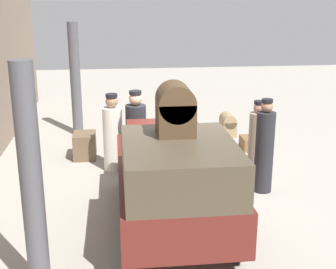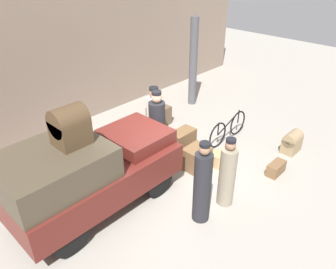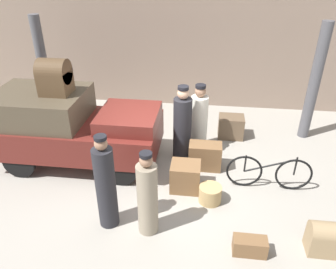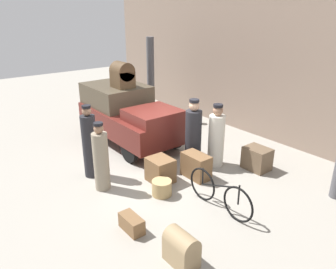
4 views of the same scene
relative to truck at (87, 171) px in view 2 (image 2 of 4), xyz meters
name	(u,v)px [view 2 (image 2 of 4)]	position (x,y,z in m)	size (l,w,h in m)	color
ground_plane	(168,173)	(2.03, -0.37, -0.94)	(30.00, 30.00, 0.00)	gray
station_building_facade	(67,53)	(2.03, 3.70, 1.31)	(16.00, 0.15, 4.50)	gray
canopy_pillar_right	(193,62)	(5.67, 1.92, 0.57)	(0.28, 0.28, 3.02)	#4C4C51
truck	(87,171)	(0.00, 0.00, 0.00)	(3.66, 1.74, 1.71)	black
bicycle	(228,129)	(4.38, -0.51, -0.56)	(1.75, 0.04, 0.80)	black
wicker_basket	(220,159)	(3.19, -1.10, -0.76)	(0.45, 0.45, 0.35)	tan
conductor_in_dark_uniform	(227,175)	(2.10, -2.01, -0.19)	(0.36, 0.36, 1.63)	gray
porter_with_bicycle	(154,118)	(2.85, 0.95, -0.17)	(0.42, 0.42, 1.69)	silver
porter_lifting_near_truck	(202,186)	(1.36, -1.93, -0.09)	(0.36, 0.36, 1.84)	#232328
porter_standing_middle	(157,126)	(2.48, 0.47, -0.11)	(0.43, 0.43, 1.82)	#232328
suitcase_black_upright	(276,168)	(3.85, -2.33, -0.78)	(0.55, 0.27, 0.31)	brown
trunk_umber_medium	(292,142)	(5.08, -2.14, -0.63)	(0.57, 0.37, 0.60)	#937A56
trunk_wicker_pale	(159,116)	(3.70, 1.62, -0.64)	(0.66, 0.51, 0.59)	brown
suitcase_tan_flat	(182,141)	(3.05, 0.07, -0.63)	(0.74, 0.41, 0.62)	brown
trunk_large_brown	(197,158)	(2.66, -0.75, -0.64)	(0.61, 0.53, 0.60)	brown
trunk_on_truck_roof	(70,126)	(-0.21, 0.00, 1.15)	(0.61, 0.55, 0.77)	#4C3823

